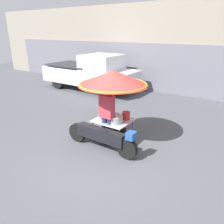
{
  "coord_description": "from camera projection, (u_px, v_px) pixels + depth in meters",
  "views": [
    {
      "loc": [
        2.81,
        -3.73,
        2.99
      ],
      "look_at": [
        -0.32,
        0.93,
        0.89
      ],
      "focal_mm": 35.0,
      "sensor_mm": 36.0,
      "label": 1
    }
  ],
  "objects": [
    {
      "name": "pickup_truck",
      "position": [
        92.0,
        73.0,
        11.43
      ],
      "size": [
        5.17,
        1.95,
        1.87
      ],
      "color": "black",
      "rests_on": "ground"
    },
    {
      "name": "shopfront_building",
      "position": [
        195.0,
        49.0,
        10.69
      ],
      "size": [
        28.0,
        2.06,
        4.29
      ],
      "color": "gray",
      "rests_on": "ground"
    },
    {
      "name": "ground_plane",
      "position": [
        102.0,
        159.0,
        5.42
      ],
      "size": [
        36.0,
        36.0,
        0.0
      ],
      "primitive_type": "plane",
      "color": "#4C4F54"
    },
    {
      "name": "vendor_person",
      "position": [
        107.0,
        113.0,
        5.8
      ],
      "size": [
        0.38,
        0.22,
        1.64
      ],
      "color": "navy",
      "rests_on": "ground"
    },
    {
      "name": "vendor_motorcycle_cart",
      "position": [
        112.0,
        88.0,
        5.74
      ],
      "size": [
        2.16,
        1.86,
        2.02
      ],
      "color": "black",
      "rests_on": "ground"
    }
  ]
}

